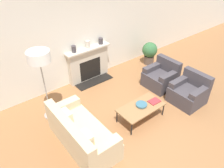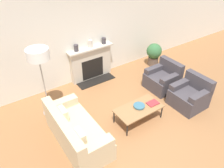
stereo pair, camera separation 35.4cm
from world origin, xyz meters
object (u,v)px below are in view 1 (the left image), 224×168
at_px(fireplace, 89,64).
at_px(floor_lamp, 39,60).
at_px(bowl, 141,105).
at_px(potted_plant, 150,52).
at_px(mantel_vase_center_left, 88,44).
at_px(couch, 81,134).
at_px(mantel_vase_left, 74,49).
at_px(coffee_table, 141,108).
at_px(armchair_far, 161,77).
at_px(book, 154,101).
at_px(mantel_vase_center_right, 101,41).
at_px(armchair_near, 189,92).

bearing_deg(fireplace, floor_lamp, -154.15).
relative_size(bowl, potted_plant, 0.35).
bearing_deg(floor_lamp, fireplace, 25.85).
bearing_deg(mantel_vase_center_left, couch, -127.51).
bearing_deg(fireplace, mantel_vase_left, 178.12).
xyz_separation_m(coffee_table, mantel_vase_left, (-0.41, 2.41, 0.80)).
xyz_separation_m(fireplace, floor_lamp, (-1.78, -0.86, 1.09)).
bearing_deg(armchair_far, mantel_vase_left, -131.63).
relative_size(armchair_far, coffee_table, 0.71).
xyz_separation_m(fireplace, mantel_vase_center_left, (0.02, 0.01, 0.66)).
xyz_separation_m(armchair_far, book, (-1.13, -0.75, 0.09)).
distance_m(armchair_far, mantel_vase_center_right, 2.16).
distance_m(armchair_far, mantel_vase_left, 2.73).
bearing_deg(mantel_vase_left, bowl, -79.51).
xyz_separation_m(fireplace, coffee_table, (-0.05, -2.40, -0.16)).
distance_m(fireplace, coffee_table, 2.40).
xyz_separation_m(book, potted_plant, (1.89, 1.97, 0.05)).
height_order(coffee_table, floor_lamp, floor_lamp).
distance_m(floor_lamp, mantel_vase_center_right, 2.49).
bearing_deg(couch, coffee_table, -98.27).
bearing_deg(mantel_vase_center_right, armchair_near, -70.08).
relative_size(armchair_near, mantel_vase_center_right, 4.34).
relative_size(armchair_far, bowl, 2.97).
height_order(armchair_near, bowl, armchair_near).
xyz_separation_m(armchair_near, floor_lamp, (-3.27, 1.85, 1.30)).
bearing_deg(fireplace, bowl, -90.35).
xyz_separation_m(couch, book, (2.00, -0.30, 0.09)).
distance_m(mantel_vase_left, potted_plant, 2.84).
xyz_separation_m(armchair_near, mantel_vase_left, (-1.94, 2.73, 0.85)).
distance_m(armchair_far, bowl, 1.64).
bearing_deg(book, fireplace, 99.97).
bearing_deg(floor_lamp, couch, -84.07).
bearing_deg(mantel_vase_center_right, mantel_vase_left, -180.00).
bearing_deg(mantel_vase_center_left, potted_plant, -12.89).
relative_size(fireplace, mantel_vase_left, 7.47).
bearing_deg(mantel_vase_center_right, armchair_far, -60.21).
bearing_deg(couch, mantel_vase_left, -28.73).
xyz_separation_m(armchair_far, mantel_vase_center_left, (-1.46, 1.73, 0.87)).
relative_size(armchair_far, floor_lamp, 0.46).
distance_m(couch, mantel_vase_center_left, 2.88).
relative_size(couch, coffee_table, 1.53).
height_order(mantel_vase_center_left, mantel_vase_center_right, mantel_vase_center_left).
xyz_separation_m(couch, potted_plant, (3.89, 1.67, 0.14)).
relative_size(bowl, book, 0.94).
distance_m(book, mantel_vase_center_right, 2.59).
relative_size(coffee_table, mantel_vase_center_right, 6.11).
bearing_deg(couch, book, -98.45).
distance_m(floor_lamp, mantel_vase_left, 1.65).
distance_m(armchair_near, mantel_vase_left, 3.45).
relative_size(book, mantel_vase_center_left, 1.31).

